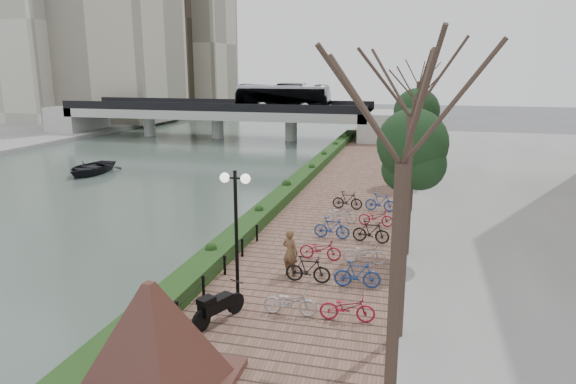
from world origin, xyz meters
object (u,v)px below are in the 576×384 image
(pedestrian, at_px, (290,252))
(boat, at_px, (90,168))
(lamppost, at_px, (236,207))
(granite_monument, at_px, (152,339))
(motorcycle, at_px, (219,305))

(pedestrian, relative_size, boat, 0.37)
(lamppost, height_order, boat, lamppost)
(boat, bearing_deg, granite_monument, -52.46)
(pedestrian, bearing_deg, motorcycle, 94.61)
(granite_monument, xyz_separation_m, lamppost, (0.19, 5.30, 1.80))
(granite_monument, height_order, boat, granite_monument)
(motorcycle, distance_m, pedestrian, 4.30)
(lamppost, relative_size, boat, 0.90)
(lamppost, relative_size, pedestrian, 2.47)
(motorcycle, height_order, boat, motorcycle)
(motorcycle, relative_size, pedestrian, 1.00)
(lamppost, height_order, pedestrian, lamppost)
(lamppost, bearing_deg, granite_monument, -92.02)
(granite_monument, distance_m, pedestrian, 7.99)
(granite_monument, height_order, pedestrian, granite_monument)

